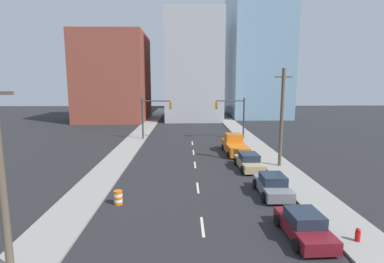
{
  "coord_description": "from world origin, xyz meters",
  "views": [
    {
      "loc": [
        -0.95,
        -6.86,
        7.99
      ],
      "look_at": [
        -0.13,
        28.92,
        2.2
      ],
      "focal_mm": 28.0,
      "sensor_mm": 36.0,
      "label": 1
    }
  ],
  "objects_px": {
    "sedan_tan": "(249,162)",
    "pickup_truck_orange": "(235,146)",
    "fire_hydrant": "(358,236)",
    "utility_pole_right_mid": "(282,117)",
    "sedan_maroon": "(304,226)",
    "traffic_signal_left": "(151,113)",
    "sedan_gray": "(273,185)",
    "utility_pole_left_near": "(1,176)",
    "traffic_barrel": "(118,197)",
    "traffic_signal_right": "(235,113)"
  },
  "relations": [
    {
      "from": "sedan_gray",
      "to": "traffic_barrel",
      "type": "bearing_deg",
      "value": -171.51
    },
    {
      "from": "fire_hydrant",
      "to": "pickup_truck_orange",
      "type": "relative_size",
      "value": 0.13
    },
    {
      "from": "pickup_truck_orange",
      "to": "sedan_gray",
      "type": "bearing_deg",
      "value": -89.56
    },
    {
      "from": "fire_hydrant",
      "to": "utility_pole_right_mid",
      "type": "bearing_deg",
      "value": 88.15
    },
    {
      "from": "traffic_signal_left",
      "to": "traffic_signal_right",
      "type": "height_order",
      "value": "same"
    },
    {
      "from": "traffic_signal_left",
      "to": "sedan_gray",
      "type": "xyz_separation_m",
      "value": [
        11.11,
        -21.79,
        -3.15
      ]
    },
    {
      "from": "traffic_signal_right",
      "to": "pickup_truck_orange",
      "type": "relative_size",
      "value": 0.94
    },
    {
      "from": "utility_pole_right_mid",
      "to": "pickup_truck_orange",
      "type": "bearing_deg",
      "value": 119.22
    },
    {
      "from": "utility_pole_left_near",
      "to": "utility_pole_right_mid",
      "type": "height_order",
      "value": "utility_pole_right_mid"
    },
    {
      "from": "utility_pole_left_near",
      "to": "utility_pole_right_mid",
      "type": "distance_m",
      "value": 23.03
    },
    {
      "from": "traffic_signal_left",
      "to": "traffic_barrel",
      "type": "height_order",
      "value": "traffic_signal_left"
    },
    {
      "from": "utility_pole_left_near",
      "to": "sedan_tan",
      "type": "xyz_separation_m",
      "value": [
        13.39,
        15.47,
        -3.64
      ]
    },
    {
      "from": "traffic_signal_right",
      "to": "traffic_signal_left",
      "type": "bearing_deg",
      "value": 180.0
    },
    {
      "from": "traffic_signal_right",
      "to": "utility_pole_left_near",
      "type": "distance_m",
      "value": 33.9
    },
    {
      "from": "sedan_maroon",
      "to": "traffic_signal_left",
      "type": "bearing_deg",
      "value": 109.35
    },
    {
      "from": "sedan_tan",
      "to": "pickup_truck_orange",
      "type": "bearing_deg",
      "value": 90.05
    },
    {
      "from": "sedan_gray",
      "to": "traffic_signal_right",
      "type": "bearing_deg",
      "value": 88.3
    },
    {
      "from": "utility_pole_left_near",
      "to": "sedan_tan",
      "type": "height_order",
      "value": "utility_pole_left_near"
    },
    {
      "from": "utility_pole_right_mid",
      "to": "sedan_tan",
      "type": "relative_size",
      "value": 1.94
    },
    {
      "from": "utility_pole_right_mid",
      "to": "fire_hydrant",
      "type": "distance_m",
      "value": 14.69
    },
    {
      "from": "utility_pole_left_near",
      "to": "utility_pole_right_mid",
      "type": "bearing_deg",
      "value": 44.24
    },
    {
      "from": "sedan_maroon",
      "to": "utility_pole_left_near",
      "type": "bearing_deg",
      "value": -170.77
    },
    {
      "from": "utility_pole_left_near",
      "to": "fire_hydrant",
      "type": "xyz_separation_m",
      "value": [
        16.04,
        2.05,
        -3.91
      ]
    },
    {
      "from": "traffic_signal_left",
      "to": "pickup_truck_orange",
      "type": "xyz_separation_m",
      "value": [
        10.54,
        -8.53,
        -2.99
      ]
    },
    {
      "from": "sedan_tan",
      "to": "utility_pole_right_mid",
      "type": "bearing_deg",
      "value": 8.52
    },
    {
      "from": "utility_pole_right_mid",
      "to": "sedan_maroon",
      "type": "distance_m",
      "value": 14.26
    },
    {
      "from": "traffic_barrel",
      "to": "sedan_tan",
      "type": "bearing_deg",
      "value": 37.94
    },
    {
      "from": "traffic_signal_right",
      "to": "sedan_gray",
      "type": "bearing_deg",
      "value": -92.26
    },
    {
      "from": "utility_pole_right_mid",
      "to": "sedan_tan",
      "type": "bearing_deg",
      "value": -169.28
    },
    {
      "from": "traffic_signal_left",
      "to": "traffic_signal_right",
      "type": "xyz_separation_m",
      "value": [
        11.97,
        0.0,
        0.0
      ]
    },
    {
      "from": "utility_pole_left_near",
      "to": "sedan_gray",
      "type": "height_order",
      "value": "utility_pole_left_near"
    },
    {
      "from": "traffic_signal_left",
      "to": "utility_pole_right_mid",
      "type": "bearing_deg",
      "value": -46.3
    },
    {
      "from": "traffic_signal_left",
      "to": "sedan_gray",
      "type": "relative_size",
      "value": 1.33
    },
    {
      "from": "traffic_signal_left",
      "to": "fire_hydrant",
      "type": "bearing_deg",
      "value": -64.78
    },
    {
      "from": "fire_hydrant",
      "to": "sedan_maroon",
      "type": "relative_size",
      "value": 0.19
    },
    {
      "from": "utility_pole_left_near",
      "to": "sedan_gray",
      "type": "distance_m",
      "value": 16.69
    },
    {
      "from": "traffic_signal_right",
      "to": "fire_hydrant",
      "type": "xyz_separation_m",
      "value": [
        1.48,
        -28.56,
        -3.43
      ]
    },
    {
      "from": "traffic_signal_right",
      "to": "fire_hydrant",
      "type": "distance_m",
      "value": 28.81
    },
    {
      "from": "traffic_signal_left",
      "to": "pickup_truck_orange",
      "type": "distance_m",
      "value": 13.88
    },
    {
      "from": "traffic_signal_right",
      "to": "sedan_maroon",
      "type": "height_order",
      "value": "traffic_signal_right"
    },
    {
      "from": "traffic_barrel",
      "to": "fire_hydrant",
      "type": "height_order",
      "value": "traffic_barrel"
    },
    {
      "from": "traffic_signal_right",
      "to": "fire_hydrant",
      "type": "bearing_deg",
      "value": -87.03
    },
    {
      "from": "sedan_gray",
      "to": "sedan_tan",
      "type": "height_order",
      "value": "sedan_gray"
    },
    {
      "from": "traffic_signal_right",
      "to": "pickup_truck_orange",
      "type": "distance_m",
      "value": 9.15
    },
    {
      "from": "pickup_truck_orange",
      "to": "sedan_maroon",
      "type": "bearing_deg",
      "value": -90.69
    },
    {
      "from": "traffic_signal_left",
      "to": "fire_hydrant",
      "type": "distance_m",
      "value": 31.76
    },
    {
      "from": "traffic_signal_right",
      "to": "utility_pole_right_mid",
      "type": "height_order",
      "value": "utility_pole_right_mid"
    },
    {
      "from": "utility_pole_right_mid",
      "to": "traffic_barrel",
      "type": "bearing_deg",
      "value": -147.19
    },
    {
      "from": "traffic_signal_left",
      "to": "sedan_tan",
      "type": "bearing_deg",
      "value": -54.49
    },
    {
      "from": "utility_pole_right_mid",
      "to": "pickup_truck_orange",
      "type": "height_order",
      "value": "utility_pole_right_mid"
    }
  ]
}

